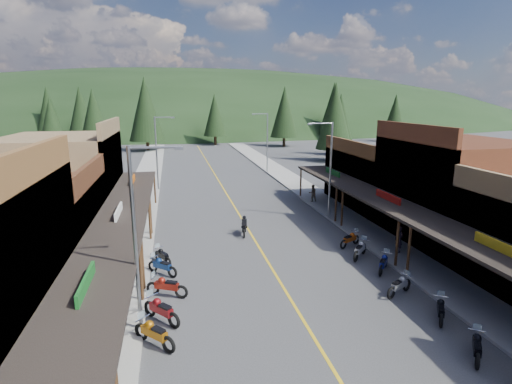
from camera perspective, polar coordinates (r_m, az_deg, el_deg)
ground at (r=24.71m, az=1.82°, el=-10.12°), size 220.00×220.00×0.00m
centerline at (r=43.51m, az=-4.44°, el=0.11°), size 0.15×90.00×0.01m
sidewalk_west at (r=43.27m, az=-15.93°, el=-0.34°), size 3.40×94.00×0.15m
sidewalk_east at (r=45.41m, az=6.51°, el=0.70°), size 3.40×94.00×0.15m
shop_west_2 at (r=26.17m, az=-29.98°, el=-4.69°), size 10.90×9.00×6.20m
shop_west_3 at (r=34.94m, az=-25.53°, el=1.54°), size 10.90×10.20×8.20m
shop_east_2 at (r=31.19m, az=26.47°, el=0.19°), size 10.90×9.00×8.20m
shop_east_3 at (r=39.16m, az=17.69°, el=1.85°), size 10.90×10.20×6.20m
streetlight_0 at (r=16.96m, az=-16.48°, el=-5.58°), size 2.16×0.18×8.00m
streetlight_1 at (r=44.40m, az=-13.86°, el=5.87°), size 2.16×0.18×8.00m
streetlight_2 at (r=32.94m, az=10.37°, el=3.65°), size 2.16×0.18×8.00m
streetlight_3 at (r=53.77m, az=1.47°, el=7.44°), size 2.16×0.18×8.00m
ridge_hill at (r=157.45m, az=-10.07°, el=9.32°), size 310.00×140.00×60.00m
pine_1 at (r=93.94m, az=-23.74°, el=10.46°), size 5.88×5.88×12.50m
pine_2 at (r=80.20m, az=-15.50°, el=11.36°), size 6.72×6.72×14.00m
pine_3 at (r=88.62m, az=-5.92°, el=10.90°), size 5.04×5.04×11.00m
pine_4 at (r=85.38m, az=4.09°, el=11.36°), size 5.88×5.88×12.50m
pine_5 at (r=102.01m, az=11.05°, el=11.85°), size 6.72×6.72×14.00m
pine_6 at (r=100.32m, az=19.26°, el=10.49°), size 5.04×5.04×11.00m
pine_7 at (r=101.62m, az=-27.55°, el=10.21°), size 5.88×5.88×12.50m
pine_8 at (r=64.33m, az=-27.13°, el=8.31°), size 4.48×4.48×10.00m
pine_9 at (r=73.32m, az=11.95°, el=10.17°), size 4.93×4.93×10.80m
pine_10 at (r=73.20m, az=-22.14°, el=9.82°), size 5.38×5.38×11.60m
pine_11 at (r=65.28m, az=11.21°, el=10.59°), size 5.82×5.82×12.40m
bike_west_4 at (r=17.42m, az=-14.35°, el=-18.83°), size 2.08×2.13×1.28m
bike_west_5 at (r=18.95m, az=-13.39°, el=-15.93°), size 2.07×2.23×1.31m
bike_west_6 at (r=21.06m, az=-12.64°, el=-12.88°), size 2.29×1.61×1.25m
bike_west_7 at (r=23.53m, az=-13.25°, el=-10.15°), size 2.00×1.91×1.19m
bike_west_8 at (r=25.05m, az=-13.20°, el=-8.80°), size 1.48×1.98×1.09m
bike_east_3 at (r=18.40m, az=29.02°, el=-18.67°), size 1.65×1.91×1.09m
bike_east_4 at (r=20.49m, az=24.88°, el=-14.88°), size 1.55×1.93×1.08m
bike_east_5 at (r=22.03m, az=19.80°, el=-12.33°), size 2.06×1.48×1.13m
bike_east_6 at (r=24.49m, az=17.77°, el=-9.53°), size 1.82×1.97×1.15m
bike_east_7 at (r=26.07m, az=14.65°, el=-7.84°), size 2.01×2.04×1.23m
bike_east_8 at (r=27.87m, az=13.28°, el=-6.50°), size 2.04×1.51×1.12m
rider_on_bike at (r=29.37m, az=-1.74°, el=-5.00°), size 0.99×2.12×1.55m
pedestrian_east_a at (r=27.26m, az=19.74°, el=-6.36°), size 0.49×0.68×1.74m
pedestrian_east_b at (r=38.72m, az=8.07°, el=-0.13°), size 0.81×0.48×1.65m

